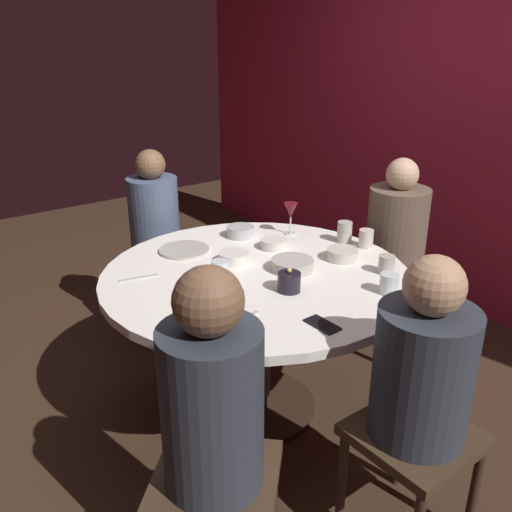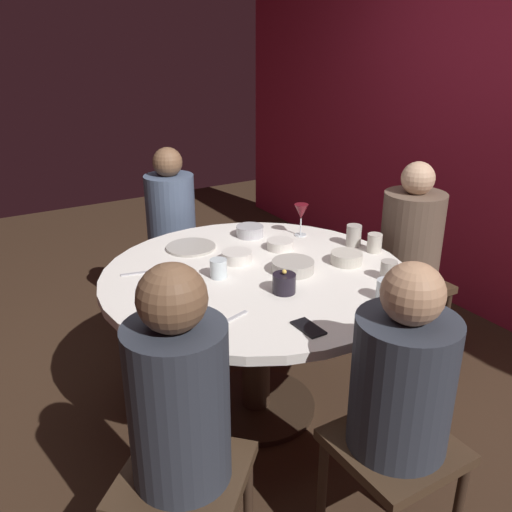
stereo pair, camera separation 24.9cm
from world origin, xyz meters
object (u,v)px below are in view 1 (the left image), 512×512
at_px(cup_far_edge, 220,270).
at_px(wine_glass, 291,212).
at_px(bowl_small_white, 274,244).
at_px(seated_diner_front_right, 212,408).
at_px(bowl_serving_large, 240,231).
at_px(seated_diner_left, 155,224).
at_px(candle_holder, 289,282).
at_px(dinner_plate, 184,250).
at_px(cup_center_front, 386,265).
at_px(bowl_rice_portion, 234,257).
at_px(bowl_salad_center, 342,254).
at_px(bowl_sauce_side, 292,265).
at_px(cup_by_right_diner, 366,239).
at_px(cell_phone, 322,325).
at_px(dining_table, 256,300).
at_px(cup_by_left_diner, 389,284).
at_px(cup_near_candle, 345,232).
at_px(seated_diner_right, 422,374).

bearing_deg(cup_far_edge, wine_glass, 112.09).
relative_size(wine_glass, bowl_small_white, 1.30).
bearing_deg(seated_diner_front_right, bowl_serving_large, 5.93).
height_order(seated_diner_left, candle_holder, seated_diner_left).
bearing_deg(seated_diner_front_right, dinner_plate, 18.52).
bearing_deg(dinner_plate, cup_center_front, 36.99).
bearing_deg(bowl_small_white, bowl_serving_large, -171.66).
bearing_deg(seated_diner_left, bowl_rice_portion, -0.94).
distance_m(seated_diner_front_right, bowl_salad_center, 1.24).
relative_size(dinner_plate, bowl_small_white, 1.86).
relative_size(bowl_sauce_side, cup_by_right_diner, 2.09).
relative_size(cell_phone, bowl_serving_large, 0.95).
relative_size(dining_table, cup_by_left_diner, 16.24).
bearing_deg(bowl_small_white, seated_diner_front_right, -47.18).
bearing_deg(dinner_plate, seated_diner_front_right, -26.48).
bearing_deg(seated_diner_left, bowl_serving_large, 20.84).
distance_m(bowl_rice_portion, cup_far_edge, 0.20).
bearing_deg(bowl_sauce_side, bowl_rice_portion, -145.57).
relative_size(dining_table, cell_phone, 10.18).
relative_size(cup_near_candle, cup_by_right_diner, 1.18).
bearing_deg(bowl_serving_large, dining_table, -27.07).
bearing_deg(bowl_serving_large, seated_diner_right, -9.15).
bearing_deg(dinner_plate, cell_phone, 1.84).
xyz_separation_m(seated_diner_right, cup_center_front, (-0.56, 0.47, 0.09)).
bearing_deg(dining_table, cup_by_right_diner, 82.10).
xyz_separation_m(bowl_serving_large, bowl_rice_portion, (0.27, -0.23, -0.00)).
height_order(seated_diner_right, cup_by_left_diner, seated_diner_right).
relative_size(wine_glass, bowl_rice_portion, 1.21).
bearing_deg(seated_diner_right, seated_diner_left, 0.00).
bearing_deg(bowl_serving_large, cell_phone, -18.18).
bearing_deg(candle_holder, bowl_small_white, 148.53).
bearing_deg(cup_center_front, bowl_rice_portion, -137.61).
bearing_deg(cup_far_edge, cup_near_candle, 89.43).
bearing_deg(cup_far_edge, bowl_salad_center, 74.05).
xyz_separation_m(bowl_small_white, cup_near_candle, (0.15, 0.35, 0.03)).
height_order(wine_glass, cup_far_edge, wine_glass).
distance_m(seated_diner_right, bowl_salad_center, 0.91).
xyz_separation_m(cup_center_front, cup_far_edge, (-0.41, -0.64, -0.00)).
distance_m(bowl_small_white, cup_center_front, 0.60).
bearing_deg(bowl_rice_portion, bowl_serving_large, 139.48).
xyz_separation_m(dining_table, cup_far_edge, (-0.04, -0.17, 0.19)).
distance_m(seated_diner_left, cup_by_left_diner, 1.55).
relative_size(bowl_serving_large, bowl_small_white, 1.09).
xyz_separation_m(seated_diner_front_right, cell_phone, (-0.14, 0.59, 0.02)).
bearing_deg(cup_far_edge, cup_by_left_diner, 41.36).
bearing_deg(bowl_sauce_side, cup_by_left_diner, 20.82).
relative_size(candle_holder, cell_phone, 0.75).
distance_m(bowl_rice_portion, cup_by_right_diner, 0.70).
distance_m(candle_holder, cup_far_edge, 0.33).
height_order(bowl_salad_center, cup_by_left_diner, cup_by_left_diner).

